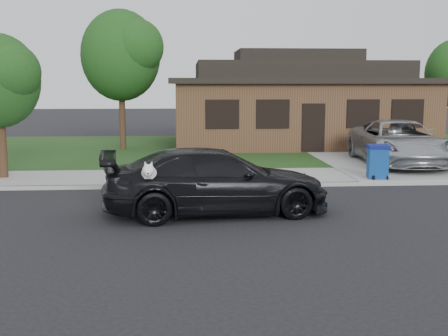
{
  "coord_description": "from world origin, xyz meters",
  "views": [
    {
      "loc": [
        -1.59,
        -13.24,
        3.11
      ],
      "look_at": [
        -0.67,
        0.15,
        1.1
      ],
      "focal_mm": 45.0,
      "sensor_mm": 36.0,
      "label": 1
    }
  ],
  "objects": [
    {
      "name": "driveway",
      "position": [
        6.0,
        10.0,
        0.07
      ],
      "size": [
        4.5,
        13.0,
        0.14
      ],
      "primitive_type": "cube",
      "color": "gray",
      "rests_on": "ground"
    },
    {
      "name": "tree_2",
      "position": [
        -7.38,
        5.11,
        3.27
      ],
      "size": [
        2.73,
        2.6,
        4.59
      ],
      "color": "#332114",
      "rests_on": "ground"
    },
    {
      "name": "sedan",
      "position": [
        -0.87,
        0.05,
        0.79
      ],
      "size": [
        5.68,
        2.85,
        1.58
      ],
      "rotation": [
        0.0,
        0.0,
        1.69
      ],
      "color": "black",
      "rests_on": "ground"
    },
    {
      "name": "house",
      "position": [
        4.0,
        15.0,
        2.13
      ],
      "size": [
        12.6,
        8.6,
        4.65
      ],
      "color": "#422B1C",
      "rests_on": "ground"
    },
    {
      "name": "sidewalk",
      "position": [
        0.0,
        5.0,
        0.06
      ],
      "size": [
        60.0,
        3.0,
        0.12
      ],
      "primitive_type": "cube",
      "color": "gray",
      "rests_on": "ground"
    },
    {
      "name": "ground",
      "position": [
        0.0,
        0.0,
        0.0
      ],
      "size": [
        120.0,
        120.0,
        0.0
      ],
      "primitive_type": "plane",
      "color": "black",
      "rests_on": "ground"
    },
    {
      "name": "minivan",
      "position": [
        6.36,
        7.14,
        0.96
      ],
      "size": [
        3.09,
        6.05,
        1.63
      ],
      "primitive_type": "imported",
      "rotation": [
        0.0,
        0.0,
        -0.07
      ],
      "color": "#A6A9AD",
      "rests_on": "driveway"
    },
    {
      "name": "lawn",
      "position": [
        0.0,
        13.0,
        0.07
      ],
      "size": [
        60.0,
        13.0,
        0.13
      ],
      "primitive_type": "cube",
      "color": "#193814",
      "rests_on": "ground"
    },
    {
      "name": "curb",
      "position": [
        0.0,
        3.5,
        0.06
      ],
      "size": [
        60.0,
        0.12,
        0.12
      ],
      "primitive_type": "cube",
      "color": "gray",
      "rests_on": "ground"
    },
    {
      "name": "recycling_bin",
      "position": [
        4.51,
        4.07,
        0.67
      ],
      "size": [
        0.75,
        0.75,
        1.09
      ],
      "rotation": [
        0.0,
        0.0,
        -0.17
      ],
      "color": "navy",
      "rests_on": "sidewalk"
    },
    {
      "name": "tree_0",
      "position": [
        -4.34,
        12.88,
        4.48
      ],
      "size": [
        3.78,
        3.6,
        6.34
      ],
      "color": "#332114",
      "rests_on": "ground"
    }
  ]
}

